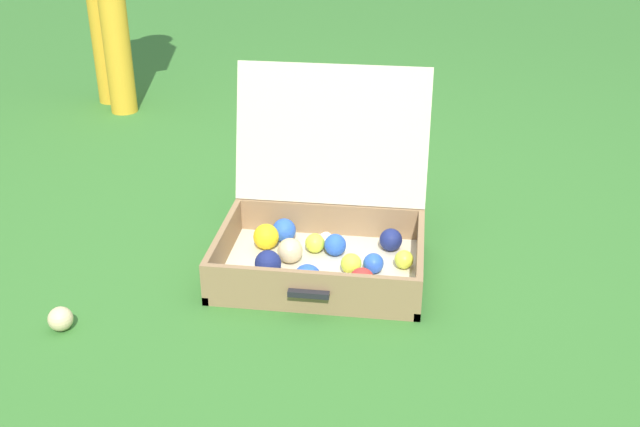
# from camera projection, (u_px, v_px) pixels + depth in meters

# --- Properties ---
(ground_plane) EXTENTS (16.00, 16.00, 0.00)m
(ground_plane) POSITION_uv_depth(u_px,v_px,m) (301.00, 263.00, 2.25)
(ground_plane) COLOR #336B28
(open_suitcase) EXTENTS (0.59, 0.57, 0.54)m
(open_suitcase) POSITION_uv_depth(u_px,v_px,m) (323.00, 227.00, 2.21)
(open_suitcase) COLOR beige
(open_suitcase) RESTS_ON ground
(stray_ball_on_grass) EXTENTS (0.06, 0.06, 0.06)m
(stray_ball_on_grass) POSITION_uv_depth(u_px,v_px,m) (60.00, 319.00, 1.93)
(stray_ball_on_grass) COLOR #D1B784
(stray_ball_on_grass) RESTS_ON ground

